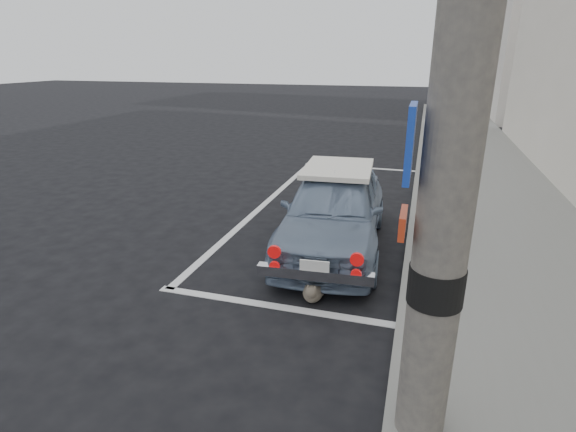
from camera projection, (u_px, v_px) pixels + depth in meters
The scene contains 8 objects.
ground at pixel (253, 281), 5.66m from camera, with size 80.00×80.00×0.00m, color black.
sidewalk at pixel (506, 244), 6.58m from camera, with size 2.80×40.00×0.15m, color slate.
building_far at pixel (535, 26), 20.65m from camera, with size 3.50×10.00×8.00m, color beige.
pline_rear at pixel (278, 307), 5.08m from camera, with size 3.00×0.12×0.01m, color silver.
pline_front at pixel (363, 168), 11.39m from camera, with size 3.00×0.12×0.01m, color silver.
pline_side at pixel (265, 204), 8.61m from camera, with size 0.12×7.00×0.01m, color silver.
retro_coupe at pixel (334, 209), 6.49m from camera, with size 1.63×3.55×1.18m.
cat at pixel (313, 291), 5.17m from camera, with size 0.28×0.54×0.29m.
Camera 1 is at (1.87, -4.72, 2.68)m, focal length 28.00 mm.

